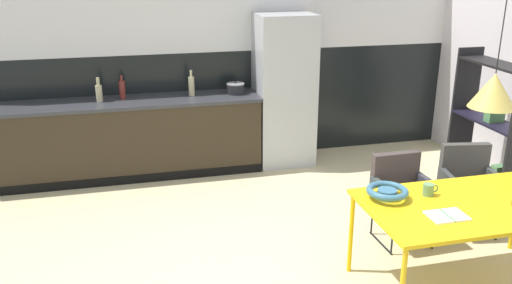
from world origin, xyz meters
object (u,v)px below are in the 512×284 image
refrigerator_column (284,90)px  bottle_wine_green (122,89)px  dining_table (472,208)px  open_book (447,216)px  armchair_corner_seat (401,187)px  fruit_bowl (387,192)px  bottle_oil_tall (99,92)px  cooking_pot (236,88)px  armchair_by_stool (468,178)px  mug_glass_clear (429,190)px  open_shelf_unit (491,128)px  bottle_spice_small (191,85)px  pendant_lamp_over_table_near (493,90)px

refrigerator_column → bottle_wine_green: size_ratio=6.66×
dining_table → open_book: 0.35m
armchair_corner_seat → dining_table: bearing=96.3°
fruit_bowl → bottle_oil_tall: bearing=127.8°
cooking_pot → armchair_by_stool: bearing=-50.1°
refrigerator_column → mug_glass_clear: refrigerator_column is taller
open_book → cooking_pot: size_ratio=1.29×
mug_glass_clear → cooking_pot: 2.96m
mug_glass_clear → open_shelf_unit: 1.89m
bottle_oil_tall → bottle_spice_small: bearing=1.3°
bottle_spice_small → pendant_lamp_over_table_near: (1.70, -3.08, 0.57)m
armchair_by_stool → cooking_pot: bearing=-39.8°
open_book → bottle_spice_small: (-1.39, 3.19, 0.29)m
refrigerator_column → open_book: (0.27, -3.14, -0.18)m
cooking_pot → pendant_lamp_over_table_near: (1.18, -3.05, 0.63)m
refrigerator_column → armchair_by_stool: bearing=-60.8°
fruit_bowl → bottle_wine_green: bottle_wine_green is taller
armchair_corner_seat → mug_glass_clear: bearing=76.8°
open_book → bottle_oil_tall: (-2.43, 3.16, 0.28)m
open_shelf_unit → mug_glass_clear: bearing=-49.6°
armchair_by_stool → bottle_oil_tall: bearing=-22.2°
armchair_corner_seat → armchair_by_stool: bearing=-178.4°
dining_table → open_book: size_ratio=5.97×
open_book → bottle_spice_small: 3.49m
mug_glass_clear → fruit_bowl: bearing=176.2°
bottle_wine_green → bottle_oil_tall: 0.26m
dining_table → armchair_by_stool: size_ratio=2.02×
armchair_by_stool → mug_glass_clear: mug_glass_clear is taller
dining_table → bottle_wine_green: 3.97m
open_shelf_unit → open_book: bearing=-43.5°
fruit_bowl → mug_glass_clear: size_ratio=2.47×
refrigerator_column → mug_glass_clear: bearing=-83.2°
armchair_by_stool → cooking_pot: 2.80m
armchair_corner_seat → mug_glass_clear: 0.71m
bottle_wine_green → bottle_spice_small: bearing=-3.1°
dining_table → fruit_bowl: bearing=158.9°
armchair_by_stool → cooking_pot: (-1.77, 2.12, 0.46)m
bottle_spice_small → pendant_lamp_over_table_near: size_ratio=0.25×
dining_table → bottle_wine_green: bearing=128.9°
dining_table → bottle_spice_small: bottle_spice_small is taller
bottle_wine_green → bottle_oil_tall: bearing=-165.6°
bottle_spice_small → pendant_lamp_over_table_near: bearing=-61.1°
fruit_bowl → bottle_wine_green: size_ratio=1.15×
cooking_pot → refrigerator_column: bearing=-1.8°
cooking_pot → pendant_lamp_over_table_near: bearing=-68.9°
bottle_oil_tall → open_shelf_unit: bearing=-21.9°
dining_table → bottle_wine_green: size_ratio=5.89×
fruit_bowl → bottle_wine_green: 3.44m
mug_glass_clear → bottle_spice_small: size_ratio=0.42×
cooking_pot → bottle_spice_small: (-0.52, 0.03, 0.06)m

